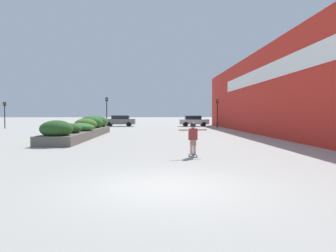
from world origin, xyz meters
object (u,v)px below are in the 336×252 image
(skateboarder, at_px, (193,135))
(car_center_left, at_px, (120,121))
(traffic_light_right, at_px, (217,108))
(car_leftmost, at_px, (194,121))
(traffic_light_left, at_px, (107,107))
(traffic_light_far_left, at_px, (5,110))
(skateboard, at_px, (193,155))

(skateboarder, relative_size, car_center_left, 0.30)
(skateboarder, relative_size, traffic_light_right, 0.37)
(car_leftmost, height_order, car_center_left, car_center_left)
(car_leftmost, relative_size, traffic_light_right, 1.14)
(skateboarder, height_order, traffic_light_left, traffic_light_left)
(skateboarder, bearing_deg, car_center_left, 85.29)
(traffic_light_far_left, bearing_deg, car_center_left, 27.32)
(car_center_left, height_order, traffic_light_left, traffic_light_left)
(traffic_light_left, xyz_separation_m, traffic_light_right, (13.17, 0.03, -0.11))
(skateboard, height_order, skateboarder, skateboarder)
(car_leftmost, relative_size, traffic_light_far_left, 1.28)
(traffic_light_far_left, bearing_deg, skateboarder, -53.07)
(skateboard, distance_m, traffic_light_right, 26.44)
(skateboarder, bearing_deg, traffic_light_right, 61.05)
(skateboarder, relative_size, traffic_light_left, 0.36)
(skateboard, height_order, car_center_left, car_center_left)
(skateboarder, bearing_deg, traffic_light_left, 89.79)
(traffic_light_left, relative_size, traffic_light_right, 1.05)
(skateboard, xyz_separation_m, traffic_light_left, (-7.40, 25.67, 2.42))
(car_leftmost, xyz_separation_m, traffic_light_left, (-11.05, -6.17, 1.72))
(car_center_left, distance_m, traffic_light_right, 14.08)
(car_leftmost, bearing_deg, traffic_light_far_left, -74.95)
(skateboarder, height_order, traffic_light_right, traffic_light_right)
(traffic_light_left, bearing_deg, traffic_light_far_left, -179.99)
(traffic_light_right, xyz_separation_m, traffic_light_far_left, (-25.07, -0.03, -0.23))
(skateboarder, xyz_separation_m, traffic_light_far_left, (-19.30, 25.67, 1.26))
(car_center_left, bearing_deg, car_leftmost, -92.17)
(car_leftmost, bearing_deg, car_center_left, -92.17)
(car_center_left, bearing_deg, traffic_light_right, -117.79)
(car_center_left, xyz_separation_m, traffic_light_far_left, (-12.69, -6.56, 1.36))
(traffic_light_left, distance_m, traffic_light_far_left, 11.90)
(skateboarder, bearing_deg, skateboard, 73.71)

